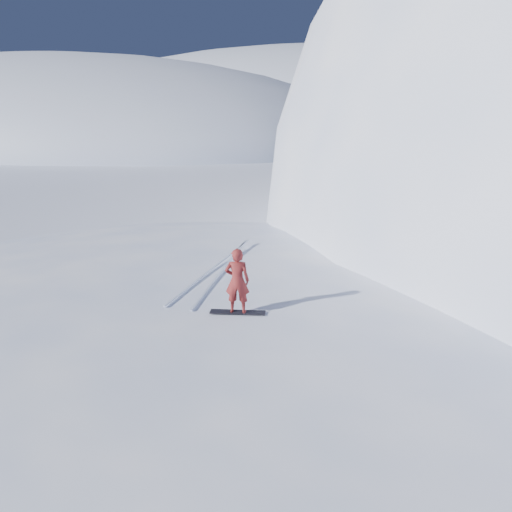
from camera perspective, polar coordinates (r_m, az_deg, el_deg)
The scene contains 9 objects.
ground at distance 11.70m, azimuth -6.14°, elevation -20.55°, with size 400.00×400.00×0.00m, color white.
near_ridge at distance 13.53m, azimuth 4.49°, elevation -14.56°, with size 36.00×28.00×4.80m, color white.
far_ridge_a at distance 101.27m, azimuth -22.89°, elevation 12.59°, with size 120.00×70.00×28.00m, color white.
far_ridge_c at distance 126.19m, azimuth 4.79°, elevation 14.72°, with size 140.00×90.00×36.00m, color white.
wind_bumps at distance 13.41m, azimuth -3.36°, elevation -14.86°, with size 16.00×14.40×1.00m.
snowboard at distance 11.75m, azimuth -2.12°, elevation -6.43°, with size 1.30×0.24×0.02m, color black.
snowboarder at distance 11.45m, azimuth -2.16°, elevation -2.84°, with size 0.57×0.37×1.55m, color maroon.
vapor_plume at distance 81.66m, azimuth -25.73°, elevation 11.23°, with size 11.13×8.90×7.79m, color white.
board_tracks at distance 14.68m, azimuth -4.30°, elevation -1.32°, with size 1.52×5.97×0.04m.
Camera 1 is at (4.97, -7.68, 7.28)m, focal length 35.00 mm.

